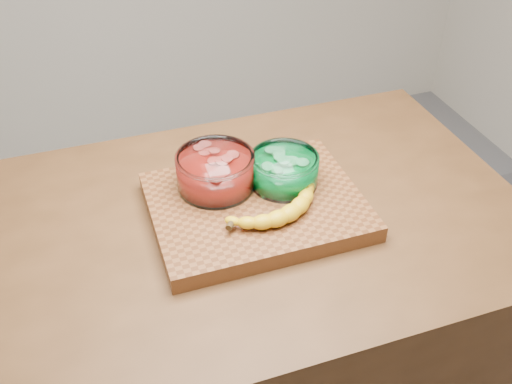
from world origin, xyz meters
name	(u,v)px	position (x,y,z in m)	size (l,w,h in m)	color
counter	(256,340)	(0.00, 0.00, 0.45)	(1.20, 0.80, 0.90)	#4F3017
cutting_board	(256,206)	(0.00, 0.00, 0.92)	(0.45, 0.35, 0.04)	brown
bowl_red	(216,172)	(-0.07, 0.07, 0.98)	(0.17, 0.17, 0.08)	white
bowl_green	(284,170)	(0.08, 0.04, 0.97)	(0.15, 0.15, 0.07)	white
banana	(273,203)	(0.02, -0.04, 0.96)	(0.25, 0.16, 0.04)	gold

